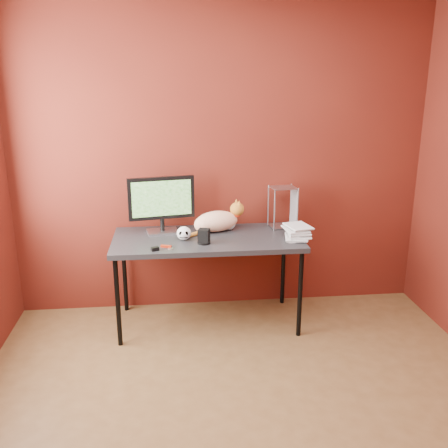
{
  "coord_description": "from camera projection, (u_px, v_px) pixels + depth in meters",
  "views": [
    {
      "loc": [
        -0.42,
        -2.41,
        1.99
      ],
      "look_at": [
        -0.04,
        1.15,
        0.92
      ],
      "focal_mm": 40.0,
      "sensor_mm": 36.0,
      "label": 1
    }
  ],
  "objects": [
    {
      "name": "room",
      "position": [
        256.0,
        189.0,
        2.5
      ],
      "size": [
        3.52,
        3.52,
        2.61
      ],
      "color": "brown",
      "rests_on": "ground"
    },
    {
      "name": "desk",
      "position": [
        207.0,
        243.0,
        4.0
      ],
      "size": [
        1.5,
        0.7,
        0.75
      ],
      "color": "black",
      "rests_on": "ground"
    },
    {
      "name": "monitor",
      "position": [
        162.0,
        202.0,
        4.03
      ],
      "size": [
        0.53,
        0.21,
        0.47
      ],
      "rotation": [
        0.0,
        0.0,
        0.18
      ],
      "color": "#A9A8AD",
      "rests_on": "desk"
    },
    {
      "name": "cat",
      "position": [
        217.0,
        221.0,
        4.12
      ],
      "size": [
        0.5,
        0.32,
        0.25
      ],
      "rotation": [
        0.0,
        0.0,
        0.26
      ],
      "color": "orange",
      "rests_on": "desk"
    },
    {
      "name": "skull_mug",
      "position": [
        184.0,
        233.0,
        3.9
      ],
      "size": [
        0.11,
        0.11,
        0.11
      ],
      "rotation": [
        0.0,
        0.0,
        -0.07
      ],
      "color": "white",
      "rests_on": "desk"
    },
    {
      "name": "speaker",
      "position": [
        204.0,
        237.0,
        3.82
      ],
      "size": [
        0.1,
        0.1,
        0.12
      ],
      "rotation": [
        0.0,
        0.0,
        -0.33
      ],
      "color": "black",
      "rests_on": "desk"
    },
    {
      "name": "book_stack",
      "position": [
        289.0,
        167.0,
        3.8
      ],
      "size": [
        0.22,
        0.26,
        1.15
      ],
      "rotation": [
        0.0,
        0.0,
        0.02
      ],
      "color": "beige",
      "rests_on": "desk"
    },
    {
      "name": "wire_rack",
      "position": [
        283.0,
        207.0,
        4.21
      ],
      "size": [
        0.22,
        0.19,
        0.35
      ],
      "rotation": [
        0.0,
        0.0,
        0.12
      ],
      "color": "#A9A8AD",
      "rests_on": "desk"
    },
    {
      "name": "pocket_knife",
      "position": [
        166.0,
        246.0,
        3.75
      ],
      "size": [
        0.08,
        0.05,
        0.02
      ],
      "primitive_type": "cube",
      "rotation": [
        0.0,
        0.0,
        -0.35
      ],
      "color": "#A1220C",
      "rests_on": "desk"
    },
    {
      "name": "black_gadget",
      "position": [
        155.0,
        249.0,
        3.68
      ],
      "size": [
        0.07,
        0.05,
        0.03
      ],
      "primitive_type": "cube",
      "rotation": [
        0.0,
        0.0,
        0.39
      ],
      "color": "black",
      "rests_on": "desk"
    },
    {
      "name": "washer",
      "position": [
        170.0,
        249.0,
        3.72
      ],
      "size": [
        0.04,
        0.04,
        0.0
      ],
      "primitive_type": "cylinder",
      "color": "#A9A8AD",
      "rests_on": "desk"
    }
  ]
}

